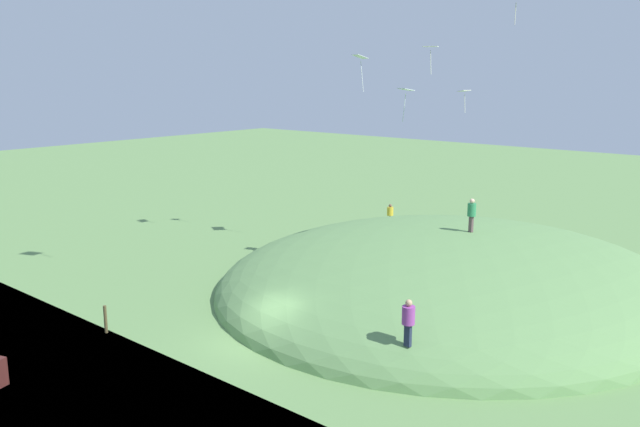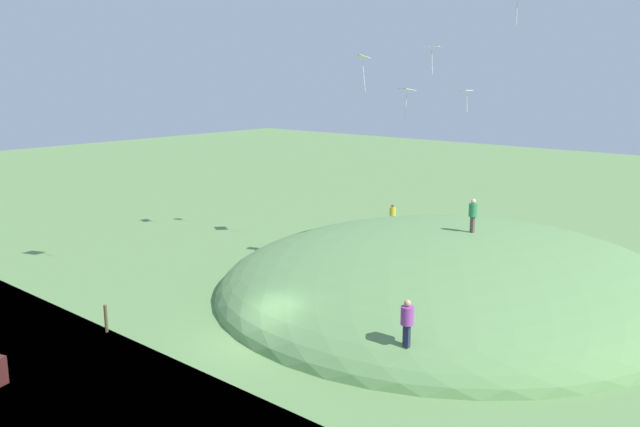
# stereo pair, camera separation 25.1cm
# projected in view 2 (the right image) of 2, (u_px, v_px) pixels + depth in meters

# --- Properties ---
(ground_plane) EXTENTS (160.00, 160.00, 0.00)m
(ground_plane) POSITION_uv_depth(u_px,v_px,m) (258.00, 342.00, 27.41)
(ground_plane) COLOR #638C4E
(grass_hill) EXTENTS (25.25, 23.85, 5.77)m
(grass_hill) POSITION_uv_depth(u_px,v_px,m) (449.00, 287.00, 34.47)
(grass_hill) COLOR #628F52
(grass_hill) RESTS_ON ground_plane
(person_on_hilltop) EXTENTS (0.58, 0.58, 1.79)m
(person_on_hilltop) POSITION_uv_depth(u_px,v_px,m) (473.00, 211.00, 34.14)
(person_on_hilltop) COLOR brown
(person_on_hilltop) RESTS_ON grass_hill
(person_walking_path) EXTENTS (0.53, 0.53, 1.80)m
(person_walking_path) POSITION_uv_depth(u_px,v_px,m) (407.00, 318.00, 23.59)
(person_walking_path) COLOR #232B45
(person_walking_path) RESTS_ON grass_hill
(person_near_shore) EXTENTS (0.65, 0.65, 1.64)m
(person_near_shore) POSITION_uv_depth(u_px,v_px,m) (393.00, 213.00, 48.27)
(person_near_shore) COLOR #232944
(person_near_shore) RESTS_ON ground_plane
(kite_1) EXTENTS (0.76, 0.90, 1.42)m
(kite_1) POSITION_uv_depth(u_px,v_px,m) (432.00, 48.00, 33.37)
(kite_1) COLOR white
(kite_2) EXTENTS (1.17, 1.28, 2.23)m
(kite_2) POSITION_uv_depth(u_px,v_px,m) (362.00, 58.00, 39.17)
(kite_2) COLOR white
(kite_3) EXTENTS (0.80, 0.62, 1.35)m
(kite_3) POSITION_uv_depth(u_px,v_px,m) (466.00, 92.00, 38.68)
(kite_3) COLOR silver
(kite_6) EXTENTS (0.95, 1.06, 1.80)m
(kite_6) POSITION_uv_depth(u_px,v_px,m) (407.00, 91.00, 34.32)
(kite_6) COLOR white
(mooring_post) EXTENTS (0.14, 0.14, 1.24)m
(mooring_post) POSITION_uv_depth(u_px,v_px,m) (106.00, 319.00, 28.34)
(mooring_post) COLOR brown
(mooring_post) RESTS_ON ground_plane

